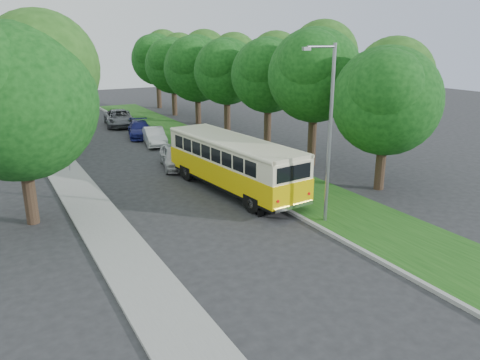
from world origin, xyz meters
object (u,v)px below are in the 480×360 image
vintage_bus (233,165)px  car_silver (175,156)px  car_blue (140,129)px  car_grey (119,118)px  lamppost_near (328,130)px  lamppost_far (50,100)px  car_white (154,136)px

vintage_bus → car_silver: size_ratio=2.33×
car_blue → car_grey: size_ratio=0.84×
lamppost_near → lamppost_far: 20.53m
lamppost_near → car_white: lamppost_near is taller
lamppost_far → vintage_bus: (7.47, -12.40, -2.61)m
lamppost_far → car_white: bearing=7.1°
lamppost_far → car_white: lamppost_far is taller
lamppost_far → car_white: size_ratio=1.81×
vintage_bus → car_grey: bearing=84.6°
lamppost_far → car_silver: size_ratio=1.72×
lamppost_near → lamppost_far: lamppost_near is taller
vintage_bus → car_grey: 22.94m
vintage_bus → car_white: bearing=83.9°
lamppost_far → vintage_bus: lamppost_far is taller
vintage_bus → car_silver: 6.40m
vintage_bus → car_grey: size_ratio=1.85×
car_silver → car_white: (1.02, 7.06, -0.06)m
car_white → car_blue: bearing=101.2°
car_silver → car_blue: (0.95, 10.60, -0.07)m
lamppost_near → car_grey: (-1.60, 29.03, -3.60)m
car_white → car_grey: bearing=101.2°
lamppost_far → car_silver: lamppost_far is taller
vintage_bus → lamppost_far: bearing=115.3°
car_white → car_silver: bearing=-88.4°
car_silver → car_blue: 10.65m
lamppost_far → car_silver: (6.51, -6.12, -3.37)m
lamppost_near → vintage_bus: lamppost_near is taller
car_grey → lamppost_near: bearing=-77.8°
car_silver → car_white: bearing=94.6°
lamppost_near → car_silver: bearing=101.0°
car_silver → car_white: 7.13m
car_silver → car_white: size_ratio=1.05×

